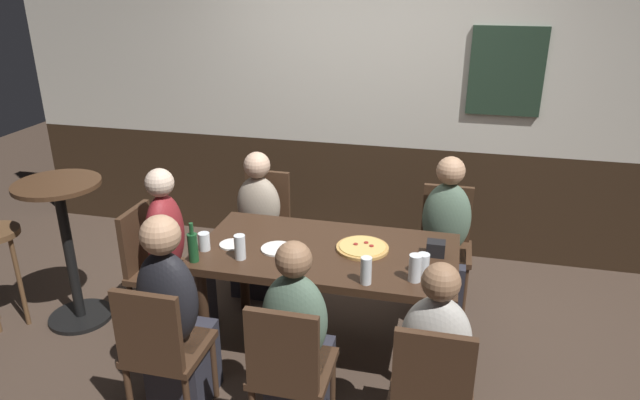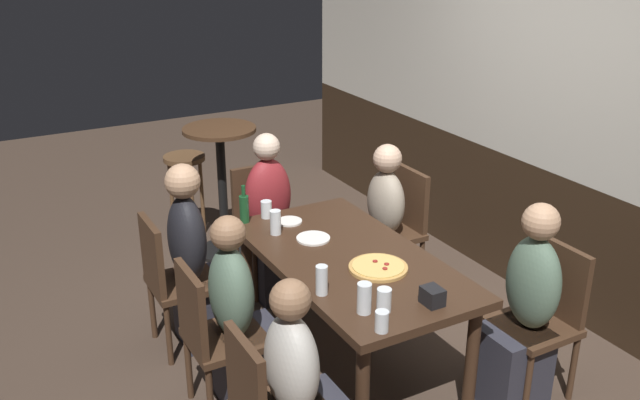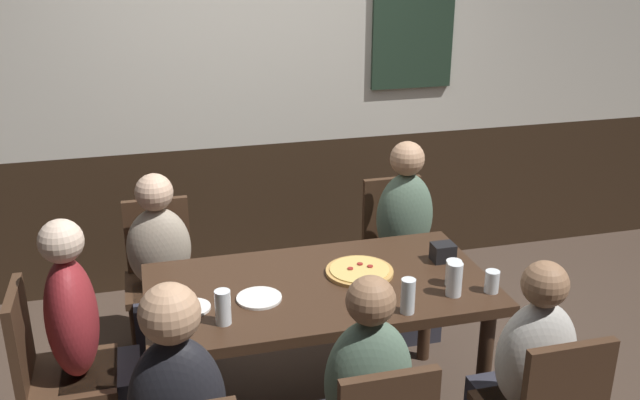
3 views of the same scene
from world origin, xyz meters
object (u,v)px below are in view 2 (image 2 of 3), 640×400
chair_left_near (171,277)px  person_head_west (272,229)px  beer_glass_tall (276,224)px  chair_left_far (398,223)px  chair_right_far (544,313)px  plate_white_large (313,238)px  dining_table (349,270)px  pint_glass_amber (364,300)px  person_left_far (379,232)px  chair_head_west (262,220)px  chair_mid_near (213,332)px  person_left_near (196,268)px  plate_white_small (290,221)px  beer_bottle_green (244,208)px  condiment_caddy (432,296)px  person_right_far (522,320)px  person_mid_near (241,327)px  side_bar_table (222,181)px  tumbler_short (322,282)px  pint_glass_stout (384,302)px  bar_stool (185,174)px  tumbler_water (266,210)px  pizza (378,267)px  beer_glass_half (382,323)px

chair_left_near → person_head_west: bearing=112.7°
person_head_west → beer_glass_tall: 0.70m
chair_left_far → person_head_west: 0.91m
chair_right_far → plate_white_large: size_ratio=4.34×
dining_table → pint_glass_amber: pint_glass_amber is taller
person_left_far → dining_table: bearing=-43.8°
chair_head_west → chair_mid_near: same height
chair_right_far → person_head_west: person_head_west is taller
person_left_near → plate_white_small: 0.65m
beer_bottle_green → condiment_caddy: 1.45m
chair_right_far → person_right_far: (0.00, -0.16, -0.00)m
plate_white_large → plate_white_small: same height
person_mid_near → person_right_far: (0.70, 1.35, 0.02)m
beer_glass_tall → side_bar_table: 1.36m
beer_glass_tall → chair_mid_near: bearing=-51.7°
pint_glass_amber → plate_white_small: 1.16m
tumbler_short → plate_white_large: tumbler_short is taller
chair_left_far → tumbler_short: (1.00, -1.18, 0.31)m
person_mid_near → plate_white_large: person_mid_near is taller
pint_glass_stout → beer_bottle_green: bearing=-172.9°
beer_glass_tall → bar_stool: (-1.78, 0.02, -0.24)m
chair_left_far → person_mid_near: size_ratio=0.78×
person_mid_near → tumbler_water: person_mid_near is taller
pizza → pint_glass_stout: bearing=-29.8°
plate_white_large → chair_mid_near: bearing=-68.7°
person_left_far → pizza: 1.14m
pint_glass_stout → tumbler_water: bearing=-179.4°
beer_bottle_green → pint_glass_stout: bearing=7.1°
chair_right_far → person_right_far: 0.16m
person_mid_near → tumbler_water: bearing=145.9°
pint_glass_amber → chair_right_far: bearing=82.4°
person_mid_near → tumbler_water: size_ratio=10.16×
plate_white_large → condiment_caddy: size_ratio=1.84×
chair_right_far → side_bar_table: (-2.51, -0.90, 0.12)m
person_head_west → plate_white_small: bearing=-10.3°
dining_table → plate_white_small: 0.60m
beer_glass_half → side_bar_table: bearing=175.4°
dining_table → pizza: size_ratio=4.91×
beer_bottle_green → person_left_far: bearing=88.3°
plate_white_small → condiment_caddy: (1.25, 0.17, 0.04)m
chair_right_far → plate_white_small: size_ratio=5.61×
pizza → condiment_caddy: condiment_caddy is taller
beer_glass_tall → beer_glass_half: bearing=-1.7°
beer_bottle_green → plate_white_small: beer_bottle_green is taller
side_bar_table → beer_bottle_green: bearing=-13.8°
person_left_far → side_bar_table: 1.34m
pint_glass_stout → plate_white_small: bearing=176.1°
dining_table → tumbler_water: tumbler_water is taller
pint_glass_amber → beer_bottle_green: bearing=-176.6°
person_right_far → pizza: bearing=-128.2°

